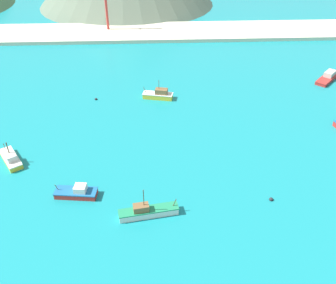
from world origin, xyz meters
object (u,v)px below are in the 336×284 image
object	(u,v)px
fishing_boat_0	(159,95)
fishing_boat_8	(148,211)
buoy_1	(96,99)
fishing_boat_10	(328,77)
buoy_2	(271,199)
fishing_boat_7	(11,158)
fishing_boat_9	(77,192)

from	to	relation	value
fishing_boat_0	fishing_boat_8	world-z (taller)	fishing_boat_8
fishing_boat_0	buoy_1	size ratio (longest dim) A/B	11.56
fishing_boat_10	buoy_2	bearing A→B (deg)	-122.18
fishing_boat_7	fishing_boat_10	size ratio (longest dim) A/B	0.80
fishing_boat_9	buoy_1	xyz separation A→B (m)	(-0.88, 35.55, -0.67)
fishing_boat_8	fishing_boat_9	world-z (taller)	fishing_boat_8
buoy_1	buoy_2	size ratio (longest dim) A/B	0.97
fishing_boat_0	fishing_boat_7	distance (m)	38.98
fishing_boat_0	buoy_1	distance (m)	16.10
fishing_boat_9	buoy_2	distance (m)	33.75
fishing_boat_8	fishing_boat_9	xyz separation A→B (m)	(-12.33, 5.21, -0.07)
fishing_boat_0	fishing_boat_8	distance (m)	40.93
buoy_2	fishing_boat_0	bearing A→B (deg)	115.71
fishing_boat_0	buoy_2	xyz separation A→B (m)	(18.44, -38.30, -0.87)
fishing_boat_9	buoy_2	bearing A→B (deg)	-4.56
fishing_boat_8	fishing_boat_9	bearing A→B (deg)	157.10
fishing_boat_0	fishing_boat_7	xyz separation A→B (m)	(-29.68, -25.27, -0.16)
buoy_1	fishing_boat_10	bearing A→B (deg)	7.89
fishing_boat_0	fishing_boat_7	size ratio (longest dim) A/B	1.04
fishing_boat_9	fishing_boat_10	distance (m)	77.34
fishing_boat_8	fishing_boat_10	size ratio (longest dim) A/B	1.04
fishing_boat_0	fishing_boat_9	xyz separation A→B (m)	(-15.20, -35.62, -0.21)
fishing_boat_8	fishing_boat_7	bearing A→B (deg)	149.88
buoy_1	buoy_2	xyz separation A→B (m)	(34.52, -38.23, 0.00)
fishing_boat_0	fishing_boat_8	size ratio (longest dim) A/B	0.80
buoy_2	fishing_boat_9	bearing A→B (deg)	175.44
fishing_boat_7	buoy_1	size ratio (longest dim) A/B	11.15
buoy_1	fishing_boat_0	bearing A→B (deg)	0.25
buoy_2	fishing_boat_10	bearing A→B (deg)	57.82
fishing_boat_7	fishing_boat_10	distance (m)	84.92
fishing_boat_0	buoy_1	xyz separation A→B (m)	(-16.07, -0.07, -0.87)
fishing_boat_7	fishing_boat_9	xyz separation A→B (m)	(14.49, -10.35, -0.05)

